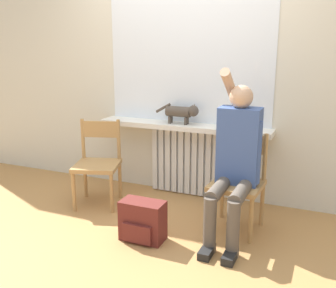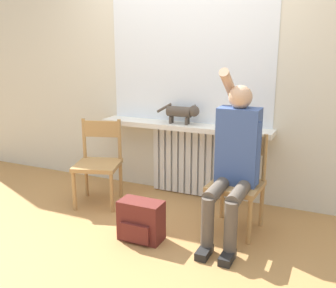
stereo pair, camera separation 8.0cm
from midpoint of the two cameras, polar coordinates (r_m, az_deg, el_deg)
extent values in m
plane|color=#B27F47|center=(3.31, -5.51, -13.87)|extent=(12.00, 12.00, 0.00)
cube|color=beige|center=(4.04, 2.52, 11.37)|extent=(7.00, 0.06, 2.70)
cube|color=silver|center=(4.15, 2.05, -2.42)|extent=(0.75, 0.05, 0.72)
cube|color=silver|center=(4.24, -2.42, -2.06)|extent=(0.05, 0.03, 0.69)
cube|color=silver|center=(4.21, -1.50, -2.18)|extent=(0.05, 0.03, 0.69)
cube|color=silver|center=(4.18, -0.56, -2.29)|extent=(0.05, 0.03, 0.69)
cube|color=silver|center=(4.15, 0.38, -2.41)|extent=(0.05, 0.03, 0.69)
cube|color=silver|center=(4.13, 1.34, -2.53)|extent=(0.05, 0.03, 0.69)
cube|color=silver|center=(4.10, 2.31, -2.65)|extent=(0.05, 0.03, 0.69)
cube|color=silver|center=(4.08, 3.30, -2.77)|extent=(0.05, 0.03, 0.69)
cube|color=silver|center=(4.05, 4.29, -2.89)|extent=(0.05, 0.03, 0.69)
cube|color=silver|center=(4.03, 5.30, -3.01)|extent=(0.05, 0.03, 0.69)
cube|color=silver|center=(4.01, 6.32, -3.13)|extent=(0.05, 0.03, 0.69)
cube|color=white|center=(3.97, 1.62, 2.56)|extent=(1.79, 0.26, 0.05)
cube|color=white|center=(4.00, 2.36, 12.86)|extent=(1.72, 0.01, 1.37)
cube|color=#B2844C|center=(3.92, -10.87, -3.12)|extent=(0.53, 0.53, 0.04)
cylinder|color=#B2844C|center=(3.88, -14.10, -6.80)|extent=(0.04, 0.04, 0.38)
cylinder|color=#B2844C|center=(3.77, -8.78, -7.12)|extent=(0.04, 0.04, 0.38)
cylinder|color=#B2844C|center=(4.20, -12.46, -5.01)|extent=(0.04, 0.04, 0.38)
cylinder|color=#B2844C|center=(4.11, -7.54, -5.25)|extent=(0.04, 0.04, 0.38)
cylinder|color=#B2844C|center=(4.08, -12.79, 0.76)|extent=(0.04, 0.04, 0.41)
cylinder|color=#B2844C|center=(3.98, -7.75, 0.65)|extent=(0.04, 0.04, 0.41)
cube|color=#B2844C|center=(4.00, -10.36, 2.12)|extent=(0.37, 0.14, 0.16)
cube|color=#B2844C|center=(3.37, 9.24, -5.95)|extent=(0.44, 0.44, 0.04)
cylinder|color=#B2844C|center=(3.35, 5.08, -9.88)|extent=(0.04, 0.04, 0.38)
cylinder|color=#B2844C|center=(3.25, 11.24, -10.94)|extent=(0.04, 0.04, 0.38)
cylinder|color=#B2844C|center=(3.67, 7.22, -7.71)|extent=(0.04, 0.04, 0.38)
cylinder|color=#B2844C|center=(3.57, 12.85, -8.59)|extent=(0.04, 0.04, 0.38)
cylinder|color=#B2844C|center=(3.53, 7.45, -1.16)|extent=(0.04, 0.04, 0.41)
cylinder|color=#B2844C|center=(3.43, 13.26, -1.88)|extent=(0.04, 0.04, 0.41)
cube|color=#B2844C|center=(3.45, 10.39, 0.11)|extent=(0.38, 0.05, 0.16)
cylinder|color=brown|center=(3.19, 6.73, -6.40)|extent=(0.11, 0.47, 0.11)
cylinder|color=brown|center=(3.14, 9.90, -6.81)|extent=(0.11, 0.47, 0.11)
cylinder|color=brown|center=(3.06, 5.32, -11.65)|extent=(0.10, 0.10, 0.45)
cylinder|color=brown|center=(3.02, 8.64, -12.17)|extent=(0.10, 0.10, 0.45)
cube|color=black|center=(3.10, 4.88, -15.32)|extent=(0.09, 0.20, 0.06)
cube|color=black|center=(3.06, 8.20, -15.89)|extent=(0.09, 0.20, 0.06)
cube|color=#3D5693|center=(3.29, 9.57, -0.27)|extent=(0.34, 0.20, 0.64)
sphere|color=tan|center=(3.21, 9.88, 6.75)|extent=(0.19, 0.19, 0.19)
cylinder|color=tan|center=(3.37, 8.48, 7.88)|extent=(0.08, 0.50, 0.38)
cylinder|color=#3D5693|center=(3.23, 12.01, -1.26)|extent=(0.08, 0.08, 0.51)
cylinder|color=#4C4238|center=(3.96, 0.94, 4.73)|extent=(0.25, 0.10, 0.10)
sphere|color=#4C4238|center=(3.90, 3.10, 4.80)|extent=(0.11, 0.11, 0.11)
cone|color=#4C4238|center=(3.86, 2.97, 5.46)|extent=(0.04, 0.04, 0.04)
cone|color=#4C4238|center=(3.92, 3.25, 5.57)|extent=(0.04, 0.04, 0.04)
cylinder|color=#4C4238|center=(3.92, 1.98, 3.30)|extent=(0.03, 0.03, 0.07)
cylinder|color=#4C4238|center=(3.96, 2.25, 3.44)|extent=(0.03, 0.03, 0.07)
cylinder|color=#4C4238|center=(3.98, -0.37, 3.50)|extent=(0.03, 0.03, 0.07)
cylinder|color=#4C4238|center=(4.03, -0.08, 3.63)|extent=(0.03, 0.03, 0.07)
cylinder|color=#4C4238|center=(4.02, -1.27, 5.26)|extent=(0.16, 0.03, 0.11)
cube|color=maroon|center=(3.26, -4.40, -11.02)|extent=(0.36, 0.19, 0.33)
cube|color=maroon|center=(3.21, -5.30, -12.86)|extent=(0.25, 0.03, 0.15)
camera|label=1|loc=(0.04, -90.63, -0.16)|focal=42.00mm
camera|label=2|loc=(0.04, 89.37, 0.16)|focal=42.00mm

